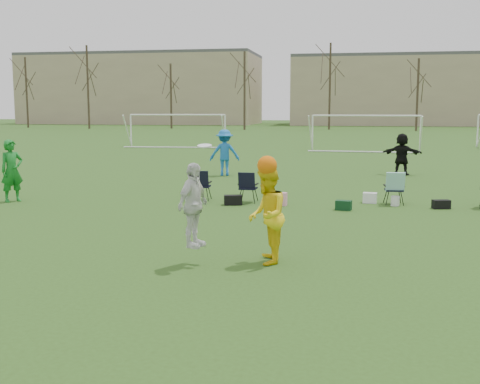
% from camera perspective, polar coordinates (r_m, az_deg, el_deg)
% --- Properties ---
extents(ground, '(260.00, 260.00, 0.00)m').
position_cam_1_polar(ground, '(11.24, -6.10, -7.29)').
color(ground, '#2D4E18').
rests_on(ground, ground).
extents(fielder_green_near, '(0.80, 0.86, 1.97)m').
position_cam_1_polar(fielder_green_near, '(20.26, -20.82, 1.90)').
color(fielder_green_near, '#157623').
rests_on(fielder_green_near, ground).
extents(fielder_blue, '(1.42, 1.00, 2.00)m').
position_cam_1_polar(fielder_blue, '(26.28, -1.47, 3.75)').
color(fielder_blue, blue).
rests_on(fielder_blue, ground).
extents(fielder_black, '(1.78, 0.81, 1.84)m').
position_cam_1_polar(fielder_black, '(27.44, 15.09, 3.49)').
color(fielder_black, black).
rests_on(fielder_black, ground).
extents(center_contest, '(2.06, 1.40, 2.30)m').
position_cam_1_polar(center_contest, '(11.35, 0.31, -1.80)').
color(center_contest, white).
rests_on(center_contest, ground).
extents(sideline_setup, '(9.46, 1.87, 1.73)m').
position_cam_1_polar(sideline_setup, '(18.78, 11.14, 0.43)').
color(sideline_setup, '#103B1D').
rests_on(sideline_setup, ground).
extents(goal_left, '(7.39, 0.76, 2.46)m').
position_cam_1_polar(goal_left, '(46.30, -5.95, 6.70)').
color(goal_left, white).
rests_on(goal_left, ground).
extents(goal_mid, '(7.40, 0.63, 2.46)m').
position_cam_1_polar(goal_mid, '(42.40, 11.82, 6.46)').
color(goal_mid, white).
rests_on(goal_mid, ground).
extents(tree_line, '(110.28, 3.28, 11.40)m').
position_cam_1_polar(tree_line, '(80.31, 8.63, 9.46)').
color(tree_line, '#382B21').
rests_on(tree_line, ground).
extents(building_row, '(126.00, 16.00, 13.00)m').
position_cam_1_polar(building_row, '(106.48, 12.69, 9.47)').
color(building_row, tan).
rests_on(building_row, ground).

